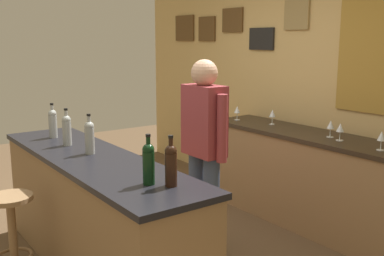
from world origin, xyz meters
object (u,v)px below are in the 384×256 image
at_px(bar_stool, 12,225).
at_px(wine_bottle_c, 90,136).
at_px(wine_bottle_a, 53,122).
at_px(wine_glass_e, 382,137).
at_px(wine_bottle_b, 67,129).
at_px(wine_glass_c, 331,125).
at_px(wine_bottle_d, 149,162).
at_px(wine_glass_d, 340,128).
at_px(bartender, 204,146).
at_px(wine_glass_a, 237,110).
at_px(wine_glass_b, 272,114).
at_px(wine_bottle_e, 171,164).

xyz_separation_m(bar_stool, wine_bottle_c, (0.10, 0.58, 0.60)).
relative_size(wine_bottle_a, wine_glass_e, 1.97).
relative_size(wine_bottle_b, wine_glass_c, 1.97).
height_order(bar_stool, wine_bottle_c, wine_bottle_c).
height_order(wine_bottle_d, wine_glass_d, wine_bottle_d).
distance_m(wine_bottle_a, wine_bottle_b, 0.36).
xyz_separation_m(wine_bottle_d, wine_glass_e, (0.29, 1.97, -0.05)).
bearing_deg(bar_stool, wine_glass_e, 63.09).
xyz_separation_m(bartender, wine_bottle_a, (-1.08, -0.84, 0.12)).
bearing_deg(wine_glass_a, bartender, -52.22).
relative_size(bartender, bar_stool, 2.38).
height_order(wine_bottle_a, wine_glass_d, wine_bottle_a).
relative_size(wine_bottle_c, wine_glass_a, 1.97).
relative_size(wine_bottle_c, wine_glass_d, 1.97).
height_order(bar_stool, wine_glass_c, wine_glass_c).
bearing_deg(wine_glass_a, wine_bottle_c, -74.83).
height_order(wine_bottle_c, wine_glass_a, wine_bottle_c).
distance_m(wine_bottle_a, wine_bottle_c, 0.73).
height_order(wine_bottle_a, wine_bottle_c, same).
bearing_deg(wine_bottle_b, wine_glass_a, 94.63).
relative_size(bartender, wine_bottle_c, 5.29).
relative_size(wine_bottle_a, wine_glass_c, 1.97).
bearing_deg(wine_glass_b, wine_glass_a, -163.82).
bearing_deg(wine_bottle_a, bar_stool, -41.31).
xyz_separation_m(wine_glass_a, wine_glass_c, (1.17, 0.08, 0.00)).
bearing_deg(wine_bottle_e, wine_bottle_a, -176.96).
xyz_separation_m(wine_bottle_a, wine_glass_a, (0.20, 1.97, -0.05)).
xyz_separation_m(wine_glass_b, wine_glass_c, (0.75, -0.04, 0.00)).
height_order(bar_stool, wine_glass_a, wine_glass_a).
height_order(bar_stool, wine_glass_d, wine_glass_d).
bearing_deg(wine_glass_e, bar_stool, -116.91).
relative_size(bar_stool, wine_glass_e, 4.39).
xyz_separation_m(wine_bottle_a, wine_glass_e, (1.92, 1.97, -0.05)).
xyz_separation_m(bar_stool, wine_glass_e, (1.28, 2.53, 0.55)).
bearing_deg(wine_bottle_a, wine_bottle_e, 3.04).
distance_m(bartender, wine_bottle_a, 1.37).
bearing_deg(wine_glass_c, wine_bottle_b, -115.89).
xyz_separation_m(wine_bottle_e, wine_glass_c, (-0.37, 1.96, -0.05)).
relative_size(wine_bottle_c, wine_glass_c, 1.97).
bearing_deg(wine_bottle_a, wine_glass_a, 84.14).
distance_m(wine_glass_d, wine_glass_e, 0.41).
xyz_separation_m(bar_stool, wine_glass_c, (0.73, 2.61, 0.55)).
bearing_deg(wine_bottle_e, wine_glass_b, 119.24).
xyz_separation_m(wine_bottle_d, wine_glass_a, (-1.42, 1.97, -0.05)).
bearing_deg(wine_glass_d, wine_glass_c, 160.15).
bearing_deg(wine_bottle_d, wine_glass_a, 125.88).
height_order(wine_bottle_d, wine_bottle_e, same).
relative_size(wine_bottle_b, wine_glass_d, 1.97).
relative_size(wine_bottle_a, wine_bottle_b, 1.00).
bearing_deg(wine_bottle_c, wine_glass_d, 68.65).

